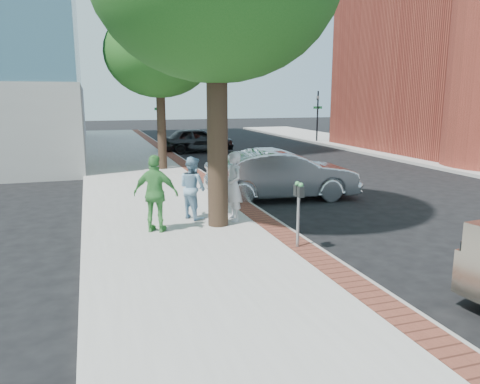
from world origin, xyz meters
name	(u,v)px	position (x,y,z in m)	size (l,w,h in m)	color
ground	(266,250)	(0.00, 0.00, 0.00)	(120.00, 120.00, 0.00)	black
sidewalk	(153,187)	(-1.50, 8.00, 0.07)	(5.00, 60.00, 0.15)	#9E9991
brick_strip	(209,182)	(0.70, 8.00, 0.15)	(0.60, 60.00, 0.01)	brown
curb	(218,183)	(1.05, 8.00, 0.07)	(0.10, 60.00, 0.15)	gray
signal_near	(160,114)	(0.90, 22.00, 2.25)	(0.70, 0.15, 3.80)	black
signal_far	(318,112)	(12.50, 22.00, 2.25)	(0.70, 0.15, 3.80)	black
tree_far	(159,53)	(-0.50, 12.00, 5.30)	(4.80, 4.80, 7.14)	black
parking_meter	(299,201)	(0.60, -0.40, 1.21)	(0.12, 0.32, 1.47)	gray
person_gray	(234,186)	(-0.08, 2.23, 1.08)	(0.68, 0.45, 1.87)	silver
person_officer	(193,188)	(-1.07, 2.80, 1.00)	(0.83, 0.64, 1.70)	#81A9C7
person_green	(156,194)	(-2.21, 1.78, 1.11)	(1.12, 0.47, 1.91)	#449645
sedan_silver	(282,175)	(2.45, 4.89, 0.84)	(1.78, 5.10, 1.68)	#AEAFB5
bg_car	(197,140)	(2.72, 18.93, 0.77)	(1.81, 4.50, 1.53)	black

